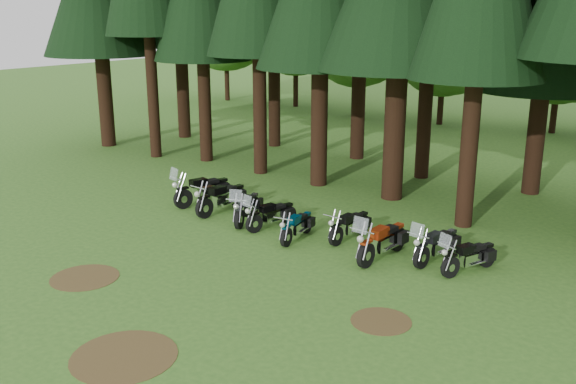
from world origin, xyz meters
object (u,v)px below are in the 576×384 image
at_px(motorcycle_1, 222,199).
at_px(motorcycle_6, 382,242).
at_px(motorcycle_4, 297,227).
at_px(motorcycle_8, 469,258).
at_px(motorcycle_2, 247,208).
at_px(motorcycle_7, 436,246).
at_px(motorcycle_3, 271,215).
at_px(motorcycle_0, 203,191).
at_px(motorcycle_5, 350,226).

height_order(motorcycle_1, motorcycle_6, motorcycle_6).
height_order(motorcycle_4, motorcycle_8, motorcycle_8).
xyz_separation_m(motorcycle_2, motorcycle_4, (2.34, -0.40, -0.06)).
bearing_deg(motorcycle_7, motorcycle_1, -169.83).
bearing_deg(motorcycle_1, motorcycle_3, -3.33).
bearing_deg(motorcycle_6, motorcycle_4, -173.76).
xyz_separation_m(motorcycle_4, motorcycle_7, (4.17, 0.91, 0.05)).
distance_m(motorcycle_6, motorcycle_8, 2.40).
distance_m(motorcycle_7, motorcycle_8, 1.07).
distance_m(motorcycle_0, motorcycle_5, 6.18).
height_order(motorcycle_6, motorcycle_8, motorcycle_6).
relative_size(motorcycle_2, motorcycle_3, 1.05).
xyz_separation_m(motorcycle_1, motorcycle_5, (4.98, 0.32, -0.07)).
relative_size(motorcycle_0, motorcycle_3, 1.19).
height_order(motorcycle_0, motorcycle_5, motorcycle_0).
distance_m(motorcycle_3, motorcycle_8, 6.50).
bearing_deg(motorcycle_4, motorcycle_3, 155.61).
xyz_separation_m(motorcycle_0, motorcycle_7, (9.05, -0.04, -0.06)).
height_order(motorcycle_0, motorcycle_7, motorcycle_0).
xyz_separation_m(motorcycle_2, motorcycle_6, (5.21, -0.26, 0.05)).
xyz_separation_m(motorcycle_2, motorcycle_3, (1.06, -0.03, -0.03)).
relative_size(motorcycle_1, motorcycle_3, 1.16).
height_order(motorcycle_1, motorcycle_7, motorcycle_7).
xyz_separation_m(motorcycle_1, motorcycle_2, (1.33, -0.26, -0.03)).
distance_m(motorcycle_1, motorcycle_5, 4.99).
distance_m(motorcycle_4, motorcycle_7, 4.27).
bearing_deg(motorcycle_4, motorcycle_7, 3.71).
xyz_separation_m(motorcycle_2, motorcycle_8, (7.55, 0.28, -0.04)).
height_order(motorcycle_6, motorcycle_7, motorcycle_6).
relative_size(motorcycle_1, motorcycle_5, 1.17).
bearing_deg(motorcycle_5, motorcycle_2, -167.15).
distance_m(motorcycle_1, motorcycle_4, 3.73).
relative_size(motorcycle_2, motorcycle_7, 0.99).
distance_m(motorcycle_5, motorcycle_8, 3.91).
distance_m(motorcycle_5, motorcycle_6, 1.77).
distance_m(motorcycle_3, motorcycle_6, 4.16).
distance_m(motorcycle_1, motorcycle_8, 8.88).
bearing_deg(motorcycle_0, motorcycle_1, 0.07).
distance_m(motorcycle_1, motorcycle_2, 1.36).
bearing_deg(motorcycle_6, motorcycle_7, 33.99).
xyz_separation_m(motorcycle_5, motorcycle_7, (2.86, -0.07, 0.03)).
relative_size(motorcycle_4, motorcycle_7, 0.90).
bearing_deg(motorcycle_3, motorcycle_1, -173.81).
height_order(motorcycle_0, motorcycle_1, motorcycle_0).
distance_m(motorcycle_0, motorcycle_8, 10.09).
relative_size(motorcycle_3, motorcycle_8, 1.04).
relative_size(motorcycle_2, motorcycle_6, 0.88).
distance_m(motorcycle_4, motorcycle_5, 1.63).
height_order(motorcycle_3, motorcycle_6, motorcycle_6).
distance_m(motorcycle_0, motorcycle_3, 3.64).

